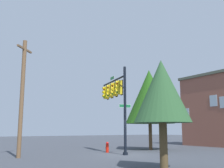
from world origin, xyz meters
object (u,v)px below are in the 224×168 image
Objects in this scene: utility_pole at (22,95)px; tree_far at (162,91)px; tree_near at (149,96)px; fire_hydrant at (107,147)px; signal_pole_assembly at (115,94)px.

utility_pole is 9.84m from tree_far.
utility_pole is at bearing 93.07° from tree_near.
tree_far is at bearing 141.32° from tree_near.
tree_far is (-9.27, 2.79, 3.20)m from fire_hydrant.
tree_near is at bearing -38.68° from tree_far.
tree_near reaches higher than tree_far.
utility_pole is 1.53× the size of tree_far.
fire_hydrant is (0.59, 0.36, -4.25)m from signal_pole_assembly.
tree_near is (0.22, -4.81, 4.46)m from fire_hydrant.
tree_near reaches higher than signal_pole_assembly.
utility_pole reaches higher than signal_pole_assembly.
fire_hydrant is 0.11× the size of tree_near.
signal_pole_assembly is 9.29m from tree_far.
fire_hydrant is 10.20m from tree_far.
tree_near reaches higher than fire_hydrant.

